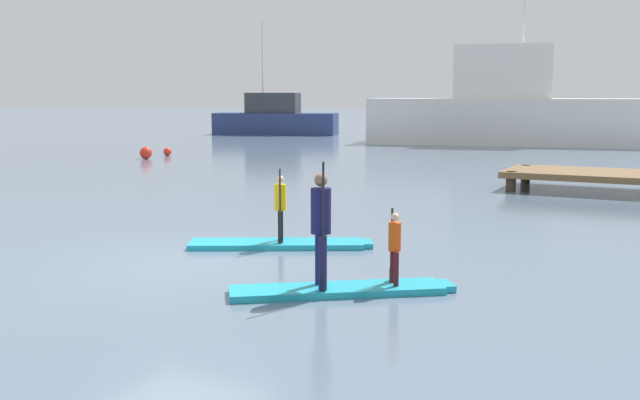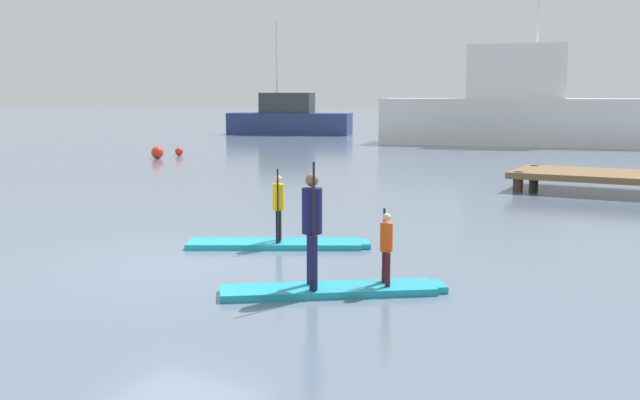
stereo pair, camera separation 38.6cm
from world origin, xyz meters
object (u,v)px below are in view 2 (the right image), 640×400
(paddler_adult, at_px, (312,222))
(mooring_buoy_near, at_px, (179,151))
(paddleboard_near, at_px, (279,244))
(paddler_child_solo, at_px, (278,204))
(paddleboard_far, at_px, (333,290))
(paddler_child_front, at_px, (386,245))
(mooring_buoy_mid, at_px, (157,152))
(fishing_boat_white_large, at_px, (520,110))
(motor_boat_small_navy, at_px, (289,119))

(paddler_adult, distance_m, mooring_buoy_near, 24.32)
(paddleboard_near, height_order, mooring_buoy_near, mooring_buoy_near)
(paddler_child_solo, distance_m, paddler_adult, 3.32)
(paddleboard_far, height_order, paddler_adult, paddler_adult)
(paddler_child_front, xyz_separation_m, mooring_buoy_mid, (-17.16, 15.46, -0.40))
(fishing_boat_white_large, bearing_deg, paddler_child_front, -80.13)
(paddleboard_near, height_order, mooring_buoy_mid, mooring_buoy_mid)
(mooring_buoy_near, bearing_deg, paddler_adult, -47.13)
(paddleboard_far, bearing_deg, paddler_child_solo, 134.25)
(mooring_buoy_near, height_order, mooring_buoy_mid, mooring_buoy_mid)
(paddler_child_front, bearing_deg, paddleboard_far, -143.95)
(paddleboard_near, bearing_deg, paddleboard_far, -45.73)
(paddler_child_front, relative_size, mooring_buoy_mid, 2.02)
(paddleboard_near, relative_size, motor_boat_small_navy, 0.37)
(fishing_boat_white_large, bearing_deg, mooring_buoy_near, -129.36)
(paddler_child_front, bearing_deg, motor_boat_small_navy, 122.21)
(paddler_adult, bearing_deg, paddler_child_solo, 129.14)
(paddleboard_near, relative_size, paddler_child_solo, 2.41)
(paddler_adult, height_order, motor_boat_small_navy, motor_boat_small_navy)
(paddler_child_front, bearing_deg, mooring_buoy_near, 135.30)
(motor_boat_small_navy, bearing_deg, fishing_boat_white_large, -10.30)
(paddler_adult, distance_m, paddler_child_front, 1.10)
(paddler_child_solo, bearing_deg, paddleboard_near, 139.40)
(fishing_boat_white_large, bearing_deg, paddler_child_solo, -85.05)
(paddleboard_near, xyz_separation_m, fishing_boat_white_large, (-2.56, 29.70, 1.84))
(paddler_child_solo, height_order, paddleboard_far, paddler_child_solo)
(paddleboard_far, height_order, paddler_child_front, paddler_child_front)
(paddleboard_near, relative_size, mooring_buoy_near, 8.89)
(mooring_buoy_mid, bearing_deg, motor_boat_small_navy, 103.63)
(paddler_child_front, bearing_deg, paddleboard_near, 146.32)
(motor_boat_small_navy, height_order, mooring_buoy_near, motor_boat_small_navy)
(paddler_child_solo, bearing_deg, fishing_boat_white_large, 94.95)
(paddleboard_near, bearing_deg, mooring_buoy_near, 133.45)
(paddleboard_far, relative_size, mooring_buoy_mid, 5.50)
(paddler_child_front, bearing_deg, mooring_buoy_mid, 137.99)
(fishing_boat_white_large, distance_m, mooring_buoy_near, 18.79)
(paddleboard_far, height_order, fishing_boat_white_large, fishing_boat_white_large)
(motor_boat_small_navy, distance_m, mooring_buoy_near, 18.01)
(fishing_boat_white_large, xyz_separation_m, motor_boat_small_navy, (-16.30, 2.96, -0.81))
(paddleboard_far, relative_size, paddler_child_front, 2.73)
(paddler_adult, bearing_deg, motor_boat_small_navy, 120.75)
(paddler_child_solo, bearing_deg, motor_boat_small_navy, 120.01)
(paddleboard_near, distance_m, mooring_buoy_near, 20.98)
(fishing_boat_white_large, distance_m, motor_boat_small_navy, 16.59)
(paddleboard_near, bearing_deg, mooring_buoy_mid, 136.50)
(paddler_child_solo, relative_size, paddler_child_front, 1.26)
(paddleboard_near, distance_m, paddler_child_solo, 0.73)
(paddler_child_solo, relative_size, paddleboard_far, 0.46)
(fishing_boat_white_large, relative_size, mooring_buoy_near, 42.48)
(paddler_child_front, distance_m, mooring_buoy_mid, 23.10)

